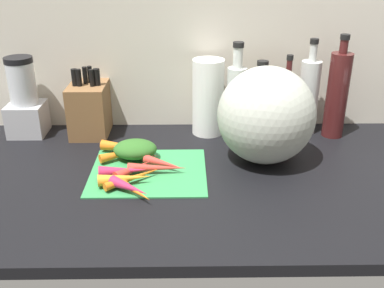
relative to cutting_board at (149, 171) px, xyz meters
The scene contains 24 objects.
ground_plane 21.10cm from the cutting_board, ahead, with size 170.00×80.00×3.00cm, color black.
wall_back 52.48cm from the cutting_board, 61.01° to the left, with size 170.00×3.00×60.00cm, color beige.
cutting_board is the anchor object (origin of this frame).
carrot_0 9.49cm from the cutting_board, 110.29° to the left, with size 3.21×3.21×12.27cm, color red.
carrot_1 3.51cm from the cutting_board, 29.81° to the right, with size 2.83×2.83×16.38cm, color red.
carrot_2 13.23cm from the cutting_board, 107.59° to the right, with size 3.10×3.10×11.92cm, color #B2264C.
carrot_3 9.91cm from the cutting_board, 125.74° to the right, with size 3.27×3.27×14.10cm, color orange.
carrot_4 4.79cm from the cutting_board, 151.71° to the right, with size 2.96×2.96×12.82cm, color red.
carrot_5 11.54cm from the cutting_board, 132.67° to the left, with size 2.70×2.70×15.47cm, color orange.
carrot_6 4.76cm from the cutting_board, 17.87° to the left, with size 2.74×2.74×12.30cm, color red.
carrot_7 13.42cm from the cutting_board, 102.87° to the right, with size 2.42×2.42×14.10cm, color orange.
carrot_8 14.13cm from the cutting_board, 122.10° to the left, with size 3.30×3.30×16.31cm, color orange.
carrot_9 7.49cm from the cutting_board, 117.57° to the right, with size 2.33×2.33×17.47cm, color orange.
carrot_10 8.04cm from the cutting_board, 150.00° to the right, with size 3.52×3.52×12.87cm, color #B2264C.
carrot_greens_pile 9.78cm from the cutting_board, 118.80° to the left, with size 12.93×9.95×5.47cm, color #2D6023.
winter_squash 37.39cm from the cutting_board, 12.74° to the left, with size 28.26×27.15×28.47cm, color #B2B7A8.
knife_block 37.02cm from the cutting_board, 126.66° to the left, with size 12.15×16.36×22.80cm.
blender_appliance 52.67cm from the cutting_board, 145.94° to the left, with size 11.75×11.75×26.45cm.
paper_towel_roll 36.29cm from the cutting_board, 57.86° to the left, with size 10.42×10.42×25.41cm, color white.
bottle_0 39.69cm from the cutting_board, 43.73° to the left, with size 6.30×6.30×31.55cm.
bottle_1 46.33cm from the cutting_board, 38.30° to the left, with size 6.64×6.64×25.16cm.
bottle_2 53.31cm from the cutting_board, 32.52° to the left, with size 5.07×5.07×26.98cm.
bottle_3 60.53cm from the cutting_board, 29.32° to the left, with size 6.65×6.65×31.96cm.
bottle_4 67.00cm from the cutting_board, 23.36° to the left, with size 6.99×6.99×33.87cm.
Camera 1 is at (-10.33, -111.89, 59.92)cm, focal length 41.79 mm.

